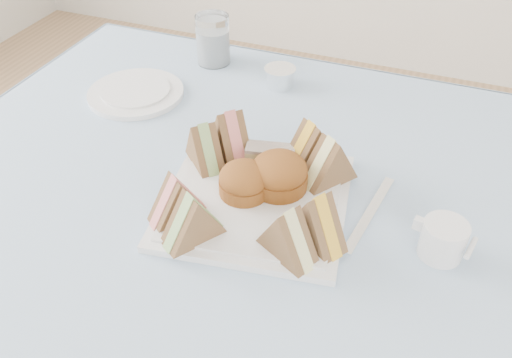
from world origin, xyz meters
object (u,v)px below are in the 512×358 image
(table, at_px, (211,328))
(serving_plate, at_px, (256,200))
(water_glass, at_px, (213,40))
(creamer_jug, at_px, (443,240))

(table, distance_m, serving_plate, 0.39)
(table, bearing_deg, water_glass, 111.41)
(serving_plate, xyz_separation_m, water_glass, (-0.26, 0.41, 0.05))
(serving_plate, relative_size, creamer_jug, 4.46)
(creamer_jug, bearing_deg, serving_plate, -168.71)
(serving_plate, bearing_deg, creamer_jug, -9.31)
(table, xyz_separation_m, creamer_jug, (0.38, -0.00, 0.40))
(table, distance_m, water_glass, 0.62)
(table, xyz_separation_m, water_glass, (-0.16, 0.42, 0.43))
(serving_plate, height_order, water_glass, water_glass)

